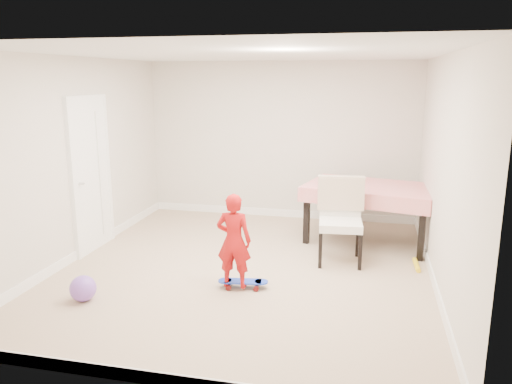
% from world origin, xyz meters
% --- Properties ---
extents(ground, '(5.00, 5.00, 0.00)m').
position_xyz_m(ground, '(0.00, 0.00, 0.00)').
color(ground, tan).
rests_on(ground, ground).
extents(ceiling, '(4.50, 5.00, 0.04)m').
position_xyz_m(ceiling, '(0.00, 0.00, 2.58)').
color(ceiling, silver).
rests_on(ceiling, wall_back).
extents(wall_back, '(4.50, 0.04, 2.60)m').
position_xyz_m(wall_back, '(0.00, 2.48, 1.30)').
color(wall_back, beige).
rests_on(wall_back, ground).
extents(wall_front, '(4.50, 0.04, 2.60)m').
position_xyz_m(wall_front, '(0.00, -2.48, 1.30)').
color(wall_front, beige).
rests_on(wall_front, ground).
extents(wall_left, '(0.04, 5.00, 2.60)m').
position_xyz_m(wall_left, '(-2.23, 0.00, 1.30)').
color(wall_left, beige).
rests_on(wall_left, ground).
extents(wall_right, '(0.04, 5.00, 2.60)m').
position_xyz_m(wall_right, '(2.23, 0.00, 1.30)').
color(wall_right, beige).
rests_on(wall_right, ground).
extents(door, '(0.11, 0.94, 2.11)m').
position_xyz_m(door, '(-2.22, 0.30, 1.02)').
color(door, white).
rests_on(door, ground).
extents(baseboard_back, '(4.50, 0.02, 0.12)m').
position_xyz_m(baseboard_back, '(0.00, 2.49, 0.06)').
color(baseboard_back, white).
rests_on(baseboard_back, ground).
extents(baseboard_front, '(4.50, 0.02, 0.12)m').
position_xyz_m(baseboard_front, '(0.00, -2.49, 0.06)').
color(baseboard_front, white).
rests_on(baseboard_front, ground).
extents(baseboard_left, '(0.02, 5.00, 0.12)m').
position_xyz_m(baseboard_left, '(-2.24, 0.00, 0.06)').
color(baseboard_left, white).
rests_on(baseboard_left, ground).
extents(baseboard_right, '(0.02, 5.00, 0.12)m').
position_xyz_m(baseboard_right, '(2.24, 0.00, 0.06)').
color(baseboard_right, white).
rests_on(baseboard_right, ground).
extents(dining_table, '(1.99, 1.50, 0.84)m').
position_xyz_m(dining_table, '(1.50, 1.43, 0.42)').
color(dining_table, red).
rests_on(dining_table, ground).
extents(dining_chair, '(0.65, 0.72, 1.09)m').
position_xyz_m(dining_chair, '(1.13, 0.51, 0.55)').
color(dining_chair, silver).
rests_on(dining_chair, ground).
extents(skateboard, '(0.59, 0.29, 0.09)m').
position_xyz_m(skateboard, '(0.12, -0.55, 0.04)').
color(skateboard, blue).
rests_on(skateboard, ground).
extents(child, '(0.39, 0.26, 1.08)m').
position_xyz_m(child, '(0.03, -0.61, 0.54)').
color(child, '#B51212').
rests_on(child, ground).
extents(balloon, '(0.28, 0.28, 0.28)m').
position_xyz_m(balloon, '(-1.47, -1.26, 0.14)').
color(balloon, '#8454CA').
rests_on(balloon, ground).
extents(foam_toy, '(0.08, 0.40, 0.06)m').
position_xyz_m(foam_toy, '(2.10, 0.54, 0.03)').
color(foam_toy, yellow).
rests_on(foam_toy, ground).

